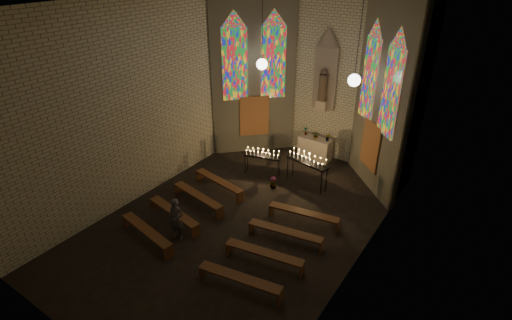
% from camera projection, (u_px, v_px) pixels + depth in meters
% --- Properties ---
extents(floor, '(12.00, 12.00, 0.00)m').
position_uv_depth(floor, '(241.00, 220.00, 13.60)').
color(floor, black).
rests_on(floor, ground).
extents(room, '(8.22, 12.43, 7.00)m').
position_uv_depth(room, '(295.00, 90.00, 14.32)').
color(room, beige).
rests_on(room, ground).
extents(altar, '(1.40, 0.60, 1.00)m').
position_uv_depth(altar, '(315.00, 149.00, 17.34)').
color(altar, beige).
rests_on(altar, ground).
extents(flower_vase_left, '(0.20, 0.15, 0.35)m').
position_uv_depth(flower_vase_left, '(306.00, 131.00, 17.34)').
color(flower_vase_left, '#4C723F').
rests_on(flower_vase_left, altar).
extents(flower_vase_center, '(0.33, 0.29, 0.33)m').
position_uv_depth(flower_vase_center, '(316.00, 135.00, 16.95)').
color(flower_vase_center, '#4C723F').
rests_on(flower_vase_center, altar).
extents(flower_vase_right, '(0.19, 0.15, 0.33)m').
position_uv_depth(flower_vase_right, '(328.00, 138.00, 16.77)').
color(flower_vase_right, '#4C723F').
rests_on(flower_vase_right, altar).
extents(aisle_flower_pot, '(0.29, 0.29, 0.47)m').
position_uv_depth(aisle_flower_pot, '(273.00, 183.00, 15.33)').
color(aisle_flower_pot, '#4C723F').
rests_on(aisle_flower_pot, ground).
extents(votive_stand_left, '(1.52, 0.75, 1.09)m').
position_uv_depth(votive_stand_left, '(263.00, 154.00, 15.90)').
color(votive_stand_left, black).
rests_on(votive_stand_left, ground).
extents(votive_stand_right, '(1.79, 0.72, 1.28)m').
position_uv_depth(votive_stand_right, '(307.00, 160.00, 15.12)').
color(votive_stand_right, black).
rests_on(votive_stand_right, ground).
extents(pew_left_0, '(2.41, 0.74, 0.46)m').
position_uv_depth(pew_left_0, '(219.00, 182.00, 15.10)').
color(pew_left_0, '#512E17').
rests_on(pew_left_0, ground).
extents(pew_right_0, '(2.41, 0.74, 0.46)m').
position_uv_depth(pew_right_0, '(304.00, 214.00, 13.30)').
color(pew_right_0, '#512E17').
rests_on(pew_right_0, ground).
extents(pew_left_1, '(2.41, 0.74, 0.46)m').
position_uv_depth(pew_left_1, '(198.00, 196.00, 14.23)').
color(pew_left_1, '#512E17').
rests_on(pew_left_1, ground).
extents(pew_right_1, '(2.41, 0.74, 0.46)m').
position_uv_depth(pew_right_1, '(285.00, 232.00, 12.43)').
color(pew_right_1, '#512E17').
rests_on(pew_right_1, ground).
extents(pew_left_2, '(2.41, 0.74, 0.46)m').
position_uv_depth(pew_left_2, '(174.00, 213.00, 13.35)').
color(pew_left_2, '#512E17').
rests_on(pew_left_2, ground).
extents(pew_right_2, '(2.41, 0.74, 0.46)m').
position_uv_depth(pew_right_2, '(264.00, 254.00, 11.55)').
color(pew_right_2, '#512E17').
rests_on(pew_right_2, ground).
extents(pew_left_3, '(2.41, 0.74, 0.46)m').
position_uv_depth(pew_left_3, '(147.00, 231.00, 12.48)').
color(pew_left_3, '#512E17').
rests_on(pew_left_3, ground).
extents(pew_right_3, '(2.41, 0.74, 0.46)m').
position_uv_depth(pew_right_3, '(240.00, 279.00, 10.68)').
color(pew_right_3, '#512E17').
rests_on(pew_right_3, ground).
extents(visitor, '(0.60, 0.47, 1.44)m').
position_uv_depth(visitor, '(176.00, 219.00, 12.45)').
color(visitor, '#46454E').
rests_on(visitor, ground).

